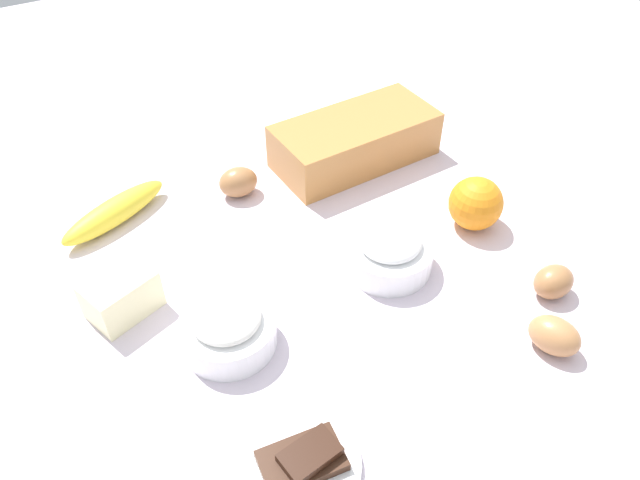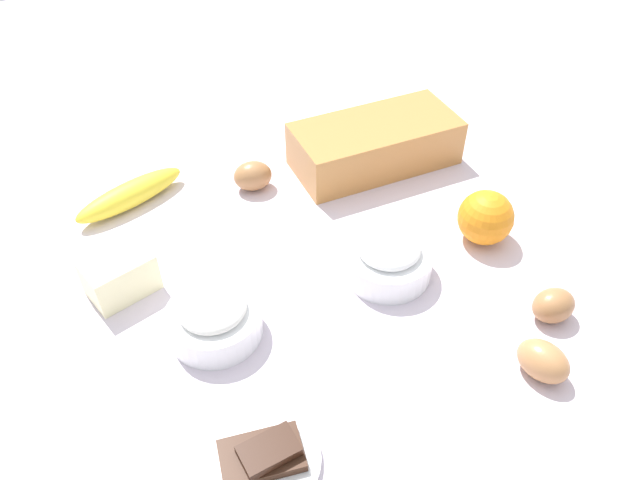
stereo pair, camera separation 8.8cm
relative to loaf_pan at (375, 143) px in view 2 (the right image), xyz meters
name	(u,v)px [view 2 (the right image)]	position (x,y,z in m)	size (l,w,h in m)	color
ground_plane	(320,265)	(-0.18, -0.19, -0.05)	(2.40, 2.40, 0.02)	silver
loaf_pan	(375,143)	(0.00, 0.00, 0.00)	(0.29, 0.14, 0.08)	#B77A3D
flour_bowl	(214,317)	(-0.35, -0.27, -0.01)	(0.12, 0.12, 0.07)	white
sugar_bowl	(388,258)	(-0.10, -0.25, -0.01)	(0.13, 0.13, 0.07)	white
banana	(130,194)	(-0.41, 0.04, -0.02)	(0.19, 0.04, 0.04)	yellow
orange_fruit	(486,218)	(0.07, -0.24, 0.00)	(0.08, 0.08, 0.08)	orange
butter_block	(120,275)	(-0.45, -0.15, -0.01)	(0.09, 0.06, 0.06)	#F4EDB2
egg_near_butter	(543,361)	(0.00, -0.48, -0.02)	(0.05, 0.05, 0.07)	#B67B4A
egg_beside_bowl	(253,176)	(-0.22, 0.01, -0.02)	(0.05, 0.05, 0.06)	#A77044
egg_loose	(553,305)	(0.07, -0.41, -0.02)	(0.05, 0.05, 0.06)	#A46E43
chocolate_plate	(263,458)	(-0.35, -0.46, -0.03)	(0.13, 0.13, 0.03)	white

